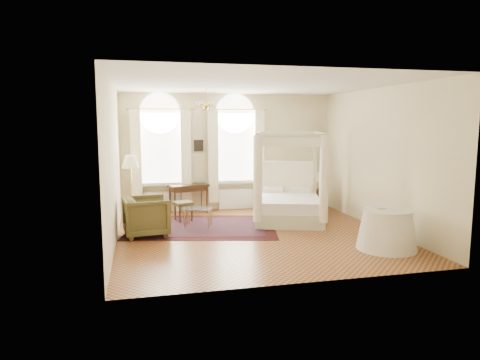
# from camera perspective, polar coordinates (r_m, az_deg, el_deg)

# --- Properties ---
(ground) EXTENTS (6.00, 6.00, 0.00)m
(ground) POSITION_cam_1_polar(r_m,az_deg,el_deg) (9.66, 2.03, -7.26)
(ground) COLOR #A56330
(ground) RESTS_ON ground
(room_walls) EXTENTS (6.00, 6.00, 6.00)m
(room_walls) POSITION_cam_1_polar(r_m,az_deg,el_deg) (9.35, 2.09, 4.54)
(room_walls) COLOR beige
(room_walls) RESTS_ON ground
(window_left) EXTENTS (1.62, 0.27, 3.29)m
(window_left) POSITION_cam_1_polar(r_m,az_deg,el_deg) (11.94, -10.46, 2.72)
(window_left) COLOR white
(window_left) RESTS_ON room_walls
(window_right) EXTENTS (1.62, 0.27, 3.29)m
(window_right) POSITION_cam_1_polar(r_m,az_deg,el_deg) (12.22, -0.57, 2.95)
(window_right) COLOR white
(window_right) RESTS_ON room_walls
(chandelier) EXTENTS (0.51, 0.45, 0.50)m
(chandelier) POSITION_cam_1_polar(r_m,az_deg,el_deg) (10.34, -4.56, 9.95)
(chandelier) COLOR gold
(chandelier) RESTS_ON room_walls
(wall_pictures) EXTENTS (2.54, 0.03, 0.39)m
(wall_pictures) POSITION_cam_1_polar(r_m,az_deg,el_deg) (12.26, -1.18, 4.85)
(wall_pictures) COLOR black
(wall_pictures) RESTS_ON room_walls
(canopy_bed) EXTENTS (2.19, 2.45, 2.25)m
(canopy_bed) POSITION_cam_1_polar(r_m,az_deg,el_deg) (10.94, 6.45, -2.81)
(canopy_bed) COLOR beige
(canopy_bed) RESTS_ON ground
(nightstand) EXTENTS (0.52, 0.49, 0.64)m
(nightstand) POSITION_cam_1_polar(r_m,az_deg,el_deg) (12.37, 9.65, -2.55)
(nightstand) COLOR #3E2410
(nightstand) RESTS_ON ground
(nightstand_lamp) EXTENTS (0.30, 0.30, 0.45)m
(nightstand_lamp) POSITION_cam_1_polar(r_m,az_deg,el_deg) (12.24, 10.11, 0.25)
(nightstand_lamp) COLOR gold
(nightstand_lamp) RESTS_ON nightstand
(writing_desk) EXTENTS (1.16, 0.79, 0.80)m
(writing_desk) POSITION_cam_1_polar(r_m,az_deg,el_deg) (11.92, -6.89, -1.13)
(writing_desk) COLOR #3E2410
(writing_desk) RESTS_ON ground
(laptop) EXTENTS (0.33, 0.23, 0.02)m
(laptop) POSITION_cam_1_polar(r_m,az_deg,el_deg) (11.81, -5.91, -0.56)
(laptop) COLOR black
(laptop) RESTS_ON writing_desk
(stool) EXTENTS (0.54, 0.54, 0.50)m
(stool) POSITION_cam_1_polar(r_m,az_deg,el_deg) (10.98, -7.57, -3.31)
(stool) COLOR #483C1F
(stool) RESTS_ON ground
(armchair) EXTENTS (1.06, 1.04, 0.87)m
(armchair) POSITION_cam_1_polar(r_m,az_deg,el_deg) (9.68, -12.35, -4.75)
(armchair) COLOR #463F1E
(armchair) RESTS_ON ground
(coffee_table) EXTENTS (0.78, 0.65, 0.46)m
(coffee_table) POSITION_cam_1_polar(r_m,az_deg,el_deg) (10.29, -5.64, -4.01)
(coffee_table) COLOR silver
(coffee_table) RESTS_ON ground
(floor_lamp) EXTENTS (0.43, 0.43, 1.68)m
(floor_lamp) POSITION_cam_1_polar(r_m,az_deg,el_deg) (11.02, -14.38, 1.94)
(floor_lamp) COLOR gold
(floor_lamp) RESTS_ON ground
(oriental_rug) EXTENTS (3.88, 3.15, 0.01)m
(oriental_rug) POSITION_cam_1_polar(r_m,az_deg,el_deg) (10.37, -5.00, -6.22)
(oriental_rug) COLOR #390D10
(oriental_rug) RESTS_ON ground
(side_table) EXTENTS (1.17, 1.17, 0.80)m
(side_table) POSITION_cam_1_polar(r_m,az_deg,el_deg) (8.97, 19.00, -6.27)
(side_table) COLOR white
(side_table) RESTS_ON ground
(book) EXTENTS (0.19, 0.25, 0.02)m
(book) POSITION_cam_1_polar(r_m,az_deg,el_deg) (8.92, 17.62, -3.55)
(book) COLOR black
(book) RESTS_ON side_table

